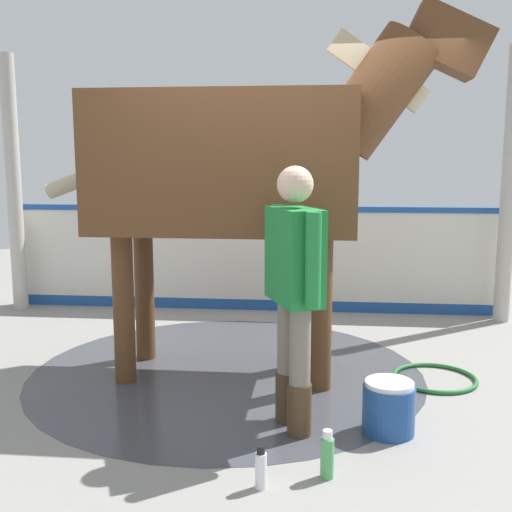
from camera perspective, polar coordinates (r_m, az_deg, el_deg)
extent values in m
cube|color=gray|center=(4.92, 0.16, -11.12)|extent=(16.00, 16.00, 0.02)
cylinder|color=#42444C|center=(4.99, -2.72, -10.69)|extent=(3.10, 3.10, 0.00)
cube|color=silver|center=(6.84, -0.21, -0.46)|extent=(2.46, 4.94, 1.11)
cube|color=#1E4C99|center=(6.76, -0.21, 4.43)|extent=(2.48, 4.96, 0.06)
cube|color=#1E4C99|center=(6.94, -0.21, -4.49)|extent=(2.47, 4.95, 0.12)
cylinder|color=#B7B2A8|center=(6.77, 22.46, 5.94)|extent=(0.16, 0.16, 2.80)
cylinder|color=#B7B2A8|center=(7.29, -21.58, 6.17)|extent=(0.16, 0.16, 2.80)
cube|color=brown|center=(4.69, -2.87, 8.59)|extent=(1.77, 2.19, 1.02)
cylinder|color=brown|center=(5.04, 6.03, -3.78)|extent=(0.16, 0.16, 1.14)
cylinder|color=brown|center=(4.50, 6.06, -5.35)|extent=(0.16, 0.16, 1.14)
cylinder|color=brown|center=(5.25, -10.32, -3.38)|extent=(0.16, 0.16, 1.14)
cylinder|color=brown|center=(4.72, -12.19, -4.82)|extent=(0.16, 0.16, 1.14)
cylinder|color=brown|center=(4.68, 11.25, 14.65)|extent=(0.80, 0.99, 0.97)
cube|color=#C6B793|center=(4.70, 11.31, 16.51)|extent=(0.38, 0.70, 0.60)
cube|color=brown|center=(4.80, 17.27, 18.58)|extent=(0.54, 0.71, 0.56)
cylinder|color=#C6B793|center=(4.97, -15.26, 7.15)|extent=(0.41, 0.68, 0.35)
cylinder|color=#47331E|center=(3.88, 4.04, -14.04)|extent=(0.15, 0.15, 0.33)
cylinder|color=slate|center=(3.74, 4.11, -8.29)|extent=(0.13, 0.13, 0.49)
cylinder|color=#47331E|center=(4.07, 2.89, -12.93)|extent=(0.15, 0.15, 0.33)
cylinder|color=slate|center=(3.93, 2.94, -7.42)|extent=(0.13, 0.13, 0.49)
cube|color=#1E7F38|center=(3.72, 3.59, 0.04)|extent=(0.48, 0.24, 0.58)
cylinder|color=#1E7F38|center=(3.45, 5.33, -0.43)|extent=(0.09, 0.09, 0.55)
cylinder|color=#1E7F38|center=(3.98, 2.08, 0.86)|extent=(0.09, 0.09, 0.55)
sphere|color=beige|center=(3.68, 3.65, 6.66)|extent=(0.22, 0.22, 0.22)
cylinder|color=#1E478C|center=(3.99, 12.21, -13.75)|extent=(0.32, 0.32, 0.30)
cylinder|color=white|center=(3.93, 12.30, -11.51)|extent=(0.30, 0.30, 0.03)
cylinder|color=white|center=(3.34, 0.46, -19.34)|extent=(0.06, 0.06, 0.19)
cylinder|color=black|center=(3.29, 0.46, -17.56)|extent=(0.04, 0.04, 0.04)
cylinder|color=#4CA559|center=(3.45, 6.62, -18.16)|extent=(0.07, 0.07, 0.22)
cylinder|color=white|center=(3.39, 6.67, -16.15)|extent=(0.05, 0.05, 0.05)
torus|color=#267233|center=(5.00, 16.27, -10.81)|extent=(0.64, 0.64, 0.03)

